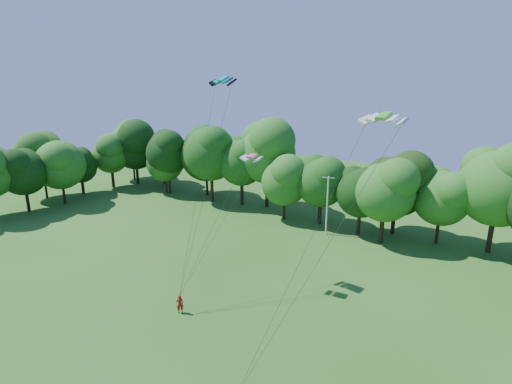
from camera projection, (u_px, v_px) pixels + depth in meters
The scene contains 9 objects.
ground at pixel (125, 383), 26.12m from camera, with size 160.00×160.00×0.00m, color #275717.
utility_pole at pixel (327, 205), 50.51m from camera, with size 1.49×0.54×7.70m.
kite_flyer_left at pixel (180, 304), 33.87m from camera, with size 0.62×0.41×1.70m, color #A31A15.
kite_teal at pixel (223, 79), 36.52m from camera, with size 2.68×1.34×0.58m.
kite_green at pixel (384, 116), 22.06m from camera, with size 2.68×1.46×0.43m.
kite_pink at pixel (252, 156), 35.79m from camera, with size 2.10×1.23×0.31m.
tree_back_west at pixel (165, 157), 69.29m from camera, with size 7.00×7.00×10.19m.
tree_back_center at pixel (398, 177), 49.74m from camera, with size 8.33×8.33×12.12m.
tree_flank_west at pixel (40, 150), 65.25m from camera, with size 9.02×9.02×13.12m.
Camera 1 is at (19.48, -13.01, 19.10)m, focal length 28.00 mm.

